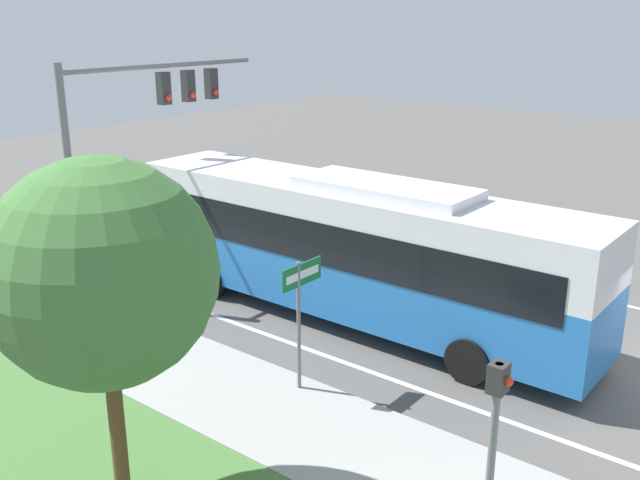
{
  "coord_description": "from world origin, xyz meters",
  "views": [
    {
      "loc": [
        -15.06,
        -2.09,
        7.35
      ],
      "look_at": [
        -1.54,
        8.57,
        1.87
      ],
      "focal_mm": 40.0,
      "sensor_mm": 36.0,
      "label": 1
    }
  ],
  "objects_px": {
    "bus": "(352,243)",
    "street_sign": "(300,303)",
    "pedestrian_signal": "(495,420)",
    "signal_gantry": "(141,119)"
  },
  "relations": [
    {
      "from": "bus",
      "to": "street_sign",
      "type": "height_order",
      "value": "bus"
    },
    {
      "from": "pedestrian_signal",
      "to": "street_sign",
      "type": "height_order",
      "value": "street_sign"
    },
    {
      "from": "bus",
      "to": "street_sign",
      "type": "bearing_deg",
      "value": -159.4
    },
    {
      "from": "bus",
      "to": "pedestrian_signal",
      "type": "height_order",
      "value": "bus"
    },
    {
      "from": "bus",
      "to": "pedestrian_signal",
      "type": "distance_m",
      "value": 7.99
    },
    {
      "from": "signal_gantry",
      "to": "street_sign",
      "type": "relative_size",
      "value": 2.39
    },
    {
      "from": "bus",
      "to": "pedestrian_signal",
      "type": "xyz_separation_m",
      "value": [
        -5.09,
        -6.15,
        -0.09
      ]
    },
    {
      "from": "bus",
      "to": "signal_gantry",
      "type": "relative_size",
      "value": 1.85
    },
    {
      "from": "bus",
      "to": "signal_gantry",
      "type": "distance_m",
      "value": 6.97
    },
    {
      "from": "signal_gantry",
      "to": "pedestrian_signal",
      "type": "distance_m",
      "value": 13.41
    }
  ]
}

